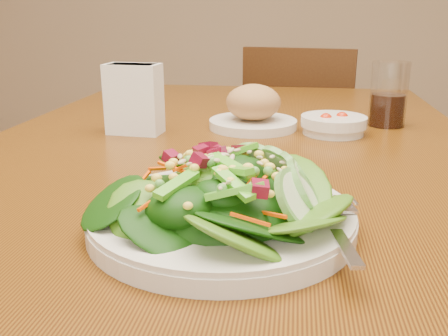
% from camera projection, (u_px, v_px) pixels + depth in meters
% --- Properties ---
extents(dining_table, '(0.90, 1.40, 0.75)m').
position_uv_depth(dining_table, '(228.00, 197.00, 0.91)').
color(dining_table, '#643A0C').
rests_on(dining_table, ground_plane).
extents(chair_far, '(0.46, 0.46, 0.86)m').
position_uv_depth(chair_far, '(300.00, 156.00, 1.87)').
color(chair_far, black).
rests_on(chair_far, ground_plane).
extents(salad_plate, '(0.29, 0.29, 0.08)m').
position_uv_depth(salad_plate, '(231.00, 202.00, 0.53)').
color(salad_plate, silver).
rests_on(salad_plate, dining_table).
extents(bread_plate, '(0.17, 0.17, 0.09)m').
position_uv_depth(bread_plate, '(253.00, 110.00, 0.99)').
color(bread_plate, silver).
rests_on(bread_plate, dining_table).
extents(tomato_bowl, '(0.12, 0.12, 0.04)m').
position_uv_depth(tomato_bowl, '(333.00, 125.00, 0.95)').
color(tomato_bowl, silver).
rests_on(tomato_bowl, dining_table).
extents(drinking_glass, '(0.07, 0.07, 0.13)m').
position_uv_depth(drinking_glass, '(388.00, 99.00, 1.01)').
color(drinking_glass, silver).
rests_on(drinking_glass, dining_table).
extents(napkin_holder, '(0.11, 0.06, 0.13)m').
position_uv_depth(napkin_holder, '(134.00, 97.00, 0.94)').
color(napkin_holder, white).
rests_on(napkin_holder, dining_table).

